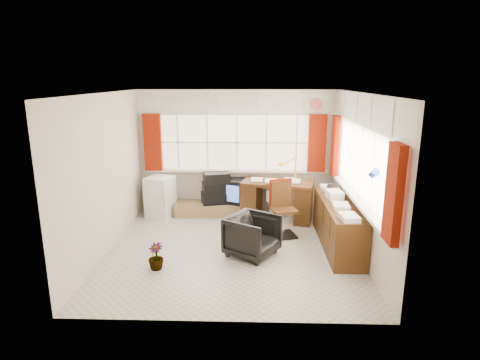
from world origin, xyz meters
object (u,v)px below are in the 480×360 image
(office_chair, at_px, (252,236))
(mini_fridge, at_px, (160,197))
(credenza, at_px, (338,224))
(tv_bench, at_px, (210,209))
(desk, at_px, (277,198))
(task_chair, at_px, (282,206))
(radiator, at_px, (281,209))
(desk_lamp, at_px, (296,164))
(crt_tv, at_px, (235,190))

(office_chair, xyz_separation_m, mini_fridge, (-1.85, 1.79, 0.08))
(credenza, bearing_deg, tv_bench, 146.30)
(desk, bearing_deg, credenza, -54.04)
(credenza, bearing_deg, task_chair, 150.25)
(office_chair, distance_m, radiator, 1.59)
(desk_lamp, bearing_deg, task_chair, -109.64)
(desk_lamp, distance_m, mini_fridge, 2.77)
(desk, relative_size, office_chair, 2.04)
(desk, relative_size, mini_fridge, 1.80)
(radiator, xyz_separation_m, crt_tv, (-0.90, 0.51, 0.23))
(mini_fridge, bearing_deg, tv_bench, 7.47)
(radiator, bearing_deg, crt_tv, 150.46)
(desk, distance_m, credenza, 1.57)
(desk, height_order, credenza, credenza)
(desk, xyz_separation_m, task_chair, (0.03, -0.76, 0.09))
(credenza, distance_m, mini_fridge, 3.54)
(radiator, relative_size, crt_tv, 0.96)
(desk, xyz_separation_m, office_chair, (-0.48, -1.67, -0.11))
(office_chair, bearing_deg, mini_fridge, 77.74)
(desk, distance_m, radiator, 0.25)
(radiator, relative_size, tv_bench, 0.47)
(task_chair, xyz_separation_m, crt_tv, (-0.88, 1.10, -0.03))
(tv_bench, bearing_deg, desk_lamp, -4.76)
(task_chair, height_order, radiator, task_chair)
(credenza, bearing_deg, radiator, 128.25)
(radiator, bearing_deg, desk, 108.69)
(task_chair, bearing_deg, desk_lamp, 70.36)
(desk, bearing_deg, mini_fridge, 177.03)
(tv_bench, relative_size, mini_fridge, 1.72)
(radiator, bearing_deg, desk_lamp, 45.07)
(credenza, height_order, tv_bench, credenza)
(task_chair, bearing_deg, radiator, 87.42)
(credenza, bearing_deg, crt_tv, 137.72)
(desk, xyz_separation_m, mini_fridge, (-2.34, 0.12, -0.02))
(task_chair, xyz_separation_m, tv_bench, (-1.39, 1.01, -0.40))
(crt_tv, distance_m, mini_fridge, 1.51)
(task_chair, bearing_deg, credenza, -29.75)
(task_chair, xyz_separation_m, radiator, (0.03, 0.59, -0.26))
(desk_lamp, distance_m, tv_bench, 1.97)
(desk_lamp, bearing_deg, mini_fridge, 179.72)
(desk, distance_m, mini_fridge, 2.34)
(task_chair, height_order, credenza, task_chair)
(desk, distance_m, tv_bench, 1.41)
(office_chair, bearing_deg, desk, 15.67)
(credenza, relative_size, mini_fridge, 2.46)
(desk_lamp, bearing_deg, desk, -162.61)
(office_chair, bearing_deg, tv_bench, 56.25)
(desk_lamp, relative_size, mini_fridge, 0.58)
(radiator, bearing_deg, office_chair, -110.02)
(office_chair, xyz_separation_m, crt_tv, (-0.36, 2.01, 0.17))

